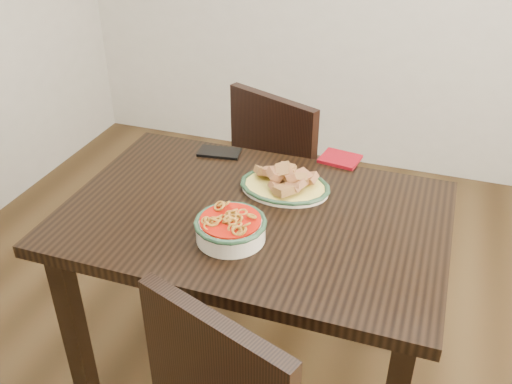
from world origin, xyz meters
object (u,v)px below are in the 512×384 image
(noodle_bowl, at_px, (231,226))
(smartphone, at_px, (219,152))
(dining_table, at_px, (254,238))
(chair_far, at_px, (288,174))
(fish_plate, at_px, (285,178))

(noodle_bowl, bearing_deg, smartphone, 115.89)
(dining_table, bearing_deg, noodle_bowl, -96.34)
(chair_far, distance_m, fish_plate, 0.61)
(noodle_bowl, xyz_separation_m, smartphone, (-0.23, 0.47, -0.04))
(dining_table, distance_m, chair_far, 0.70)
(dining_table, xyz_separation_m, fish_plate, (0.05, 0.16, 0.15))
(dining_table, height_order, chair_far, chair_far)
(smartphone, bearing_deg, fish_plate, -36.72)
(chair_far, relative_size, fish_plate, 3.06)
(dining_table, height_order, fish_plate, fish_plate)
(chair_far, distance_m, noodle_bowl, 0.88)
(chair_far, bearing_deg, fish_plate, 127.30)
(dining_table, xyz_separation_m, smartphone, (-0.25, 0.32, 0.11))
(dining_table, height_order, noodle_bowl, noodle_bowl)
(fish_plate, height_order, smartphone, fish_plate)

